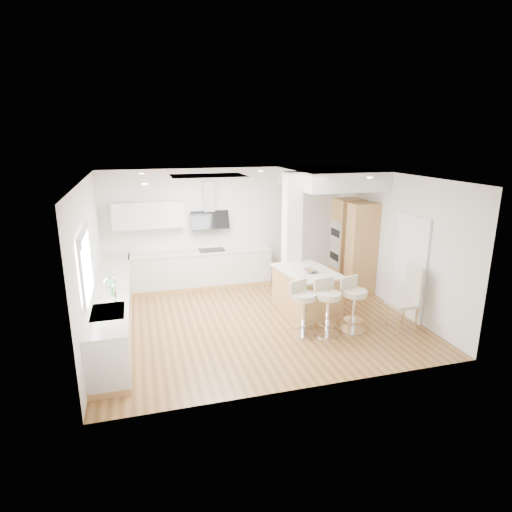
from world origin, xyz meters
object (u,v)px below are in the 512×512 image
object	(u,v)px
bar_stool_b	(328,304)
bar_stool_c	(353,302)
peninsula	(306,291)
bar_stool_a	(303,305)
dining_chair	(408,295)

from	to	relation	value
bar_stool_b	bar_stool_c	distance (m)	0.52
bar_stool_b	peninsula	bearing A→B (deg)	79.24
peninsula	bar_stool_a	xyz separation A→B (m)	(-0.46, -0.97, 0.12)
peninsula	bar_stool_c	world-z (taller)	bar_stool_c
peninsula	dining_chair	world-z (taller)	dining_chair
bar_stool_a	dining_chair	xyz separation A→B (m)	(1.99, -0.28, 0.08)
bar_stool_c	dining_chair	world-z (taller)	dining_chair
bar_stool_b	dining_chair	distance (m)	1.57
dining_chair	bar_stool_a	bearing A→B (deg)	170.33
bar_stool_b	bar_stool_c	bearing A→B (deg)	-8.45
peninsula	bar_stool_b	bearing A→B (deg)	-99.77
bar_stool_a	bar_stool_c	world-z (taller)	bar_stool_c
bar_stool_a	dining_chair	world-z (taller)	dining_chair
bar_stool_b	bar_stool_c	xyz separation A→B (m)	(0.52, 0.00, -0.01)
bar_stool_a	peninsula	bearing A→B (deg)	41.24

